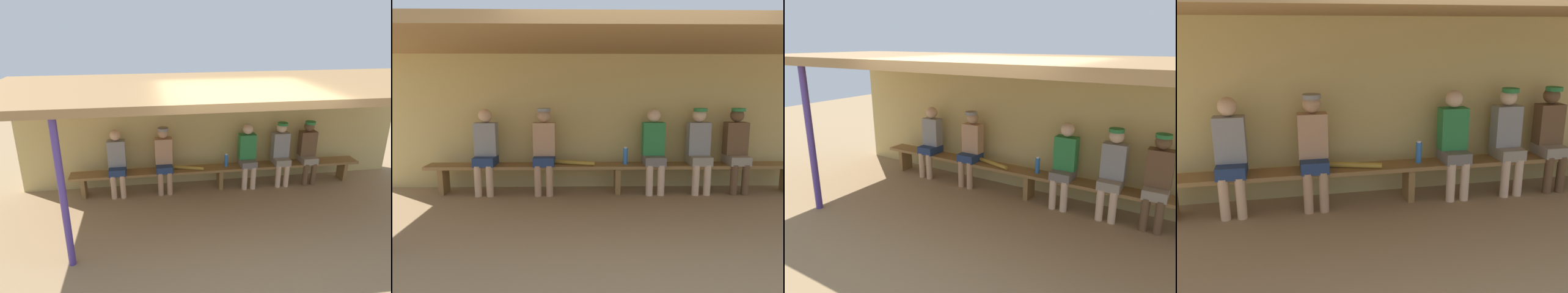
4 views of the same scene
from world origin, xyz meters
The scene contains 11 objects.
ground_plane centered at (0.00, 0.00, 0.00)m, with size 24.00×24.00×0.00m, color #9E7F59.
back_wall centered at (0.00, 2.00, 1.10)m, with size 8.00×0.20×2.20m, color tan.
dugout_roof centered at (0.00, 0.70, 2.26)m, with size 8.00×2.80×0.12m, color #9E7547.
bench centered at (0.00, 1.55, 0.39)m, with size 6.00×0.36×0.46m.
player_near_post centered at (1.29, 1.55, 0.75)m, with size 0.34×0.42×1.34m.
player_in_blue centered at (0.57, 1.55, 0.73)m, with size 0.34×0.42×1.34m.
player_in_white centered at (1.90, 1.55, 0.75)m, with size 0.34×0.42×1.34m.
player_leftmost centered at (-2.07, 1.55, 0.73)m, with size 0.34×0.42×1.34m.
player_middle centered at (-1.15, 1.55, 0.75)m, with size 0.34×0.42×1.34m.
water_bottle_green centered at (0.13, 1.57, 0.59)m, with size 0.07×0.07×0.28m.
baseball_bat centered at (-0.76, 1.55, 0.49)m, with size 0.07×0.07×0.82m, color #B28C33.
Camera 2 is at (-0.58, -3.91, 1.63)m, focal length 32.35 mm.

